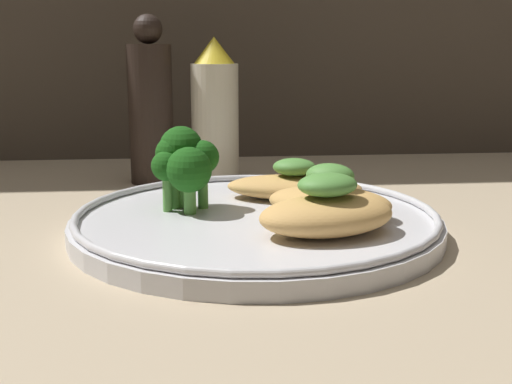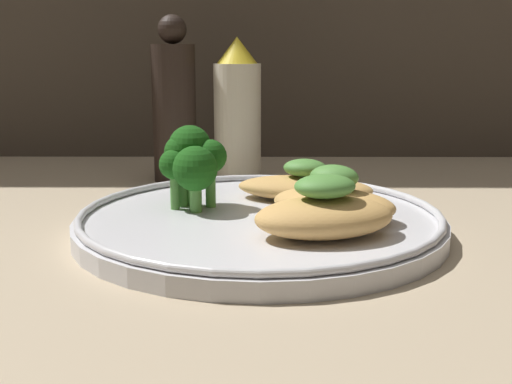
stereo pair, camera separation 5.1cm
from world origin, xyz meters
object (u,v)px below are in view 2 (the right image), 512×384
object	(u,v)px
pepper_grinder	(171,107)
sauce_bottle	(235,113)
plate	(256,221)
broccoli_bunch	(188,160)

from	to	relation	value
pepper_grinder	sauce_bottle	bearing A→B (deg)	0.00
sauce_bottle	pepper_grinder	world-z (taller)	pepper_grinder
plate	pepper_grinder	xyz separation A→B (cm)	(-9.43, 21.02, 7.21)
pepper_grinder	broccoli_bunch	bearing A→B (deg)	-78.41
broccoli_bunch	plate	bearing A→B (deg)	-25.76
broccoli_bunch	pepper_grinder	xyz separation A→B (cm)	(-3.75, 18.28, 2.69)
plate	sauce_bottle	bearing A→B (deg)	96.76
broccoli_bunch	sauce_bottle	bearing A→B (deg)	80.11
broccoli_bunch	sauce_bottle	xyz separation A→B (cm)	(3.19, 18.28, 2.01)
broccoli_bunch	sauce_bottle	world-z (taller)	sauce_bottle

